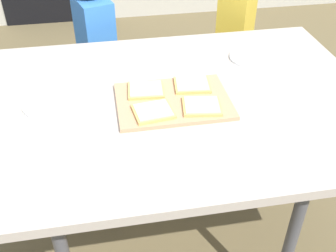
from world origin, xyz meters
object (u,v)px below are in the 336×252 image
(pizza_slice_near_left, at_px, (153,111))
(child_left, at_px, (97,51))
(pizza_slice_near_right, at_px, (202,106))
(dining_table, at_px, (164,112))
(cutting_board, at_px, (173,101))
(plate_white_right, at_px, (254,57))
(plate_white_left, at_px, (52,103))
(pizza_slice_far_left, at_px, (146,90))
(pizza_slice_far_right, at_px, (192,85))
(child_right, at_px, (235,36))

(pizza_slice_near_left, height_order, child_left, child_left)
(pizza_slice_near_right, bearing_deg, dining_table, 140.06)
(cutting_board, relative_size, plate_white_right, 1.94)
(plate_white_left, height_order, child_left, child_left)
(pizza_slice_near_right, distance_m, pizza_slice_far_left, 0.21)
(pizza_slice_far_right, bearing_deg, dining_table, -157.05)
(pizza_slice_near_left, relative_size, child_right, 0.12)
(pizza_slice_far_left, relative_size, plate_white_right, 0.67)
(plate_white_right, bearing_deg, pizza_slice_near_right, -132.54)
(child_left, bearing_deg, plate_white_right, -38.92)
(pizza_slice_far_left, distance_m, plate_white_right, 0.50)
(pizza_slice_near_right, bearing_deg, pizza_slice_near_left, -179.32)
(dining_table, relative_size, pizza_slice_near_right, 10.72)
(pizza_slice_near_left, xyz_separation_m, plate_white_left, (-0.32, 0.13, -0.02))
(child_left, bearing_deg, pizza_slice_far_right, -64.72)
(pizza_slice_far_right, distance_m, child_left, 0.78)
(child_right, bearing_deg, plate_white_right, -100.59)
(pizza_slice_near_left, bearing_deg, pizza_slice_far_right, 40.96)
(pizza_slice_far_left, bearing_deg, pizza_slice_far_right, 1.93)
(pizza_slice_near_left, bearing_deg, cutting_board, 40.83)
(cutting_board, height_order, pizza_slice_far_left, pizza_slice_far_left)
(dining_table, bearing_deg, plate_white_left, 174.50)
(cutting_board, height_order, pizza_slice_near_right, pizza_slice_near_right)
(dining_table, xyz_separation_m, cutting_board, (0.03, -0.03, 0.06))
(child_right, bearing_deg, pizza_slice_near_right, -115.35)
(pizza_slice_near_right, bearing_deg, child_right, 64.65)
(dining_table, height_order, plate_white_left, plate_white_left)
(pizza_slice_near_left, distance_m, child_right, 0.99)
(dining_table, distance_m, pizza_slice_far_right, 0.14)
(pizza_slice_far_left, distance_m, plate_white_left, 0.32)
(pizza_slice_near_left, relative_size, pizza_slice_far_left, 1.03)
(cutting_board, bearing_deg, pizza_slice_near_left, -139.17)
(pizza_slice_near_left, xyz_separation_m, pizza_slice_far_right, (0.16, 0.14, 0.00))
(dining_table, xyz_separation_m, pizza_slice_near_left, (-0.05, -0.09, 0.07))
(dining_table, relative_size, child_left, 1.38)
(dining_table, bearing_deg, plate_white_right, 29.83)
(pizza_slice_near_right, xyz_separation_m, pizza_slice_far_left, (-0.16, 0.13, 0.00))
(pizza_slice_near_right, xyz_separation_m, plate_white_left, (-0.48, 0.13, -0.02))
(dining_table, height_order, cutting_board, cutting_board)
(plate_white_left, xyz_separation_m, child_left, (0.16, 0.69, -0.16))
(pizza_slice_far_right, bearing_deg, pizza_slice_near_right, -89.49)
(plate_white_right, height_order, child_left, child_left)
(pizza_slice_near_right, height_order, plate_white_right, pizza_slice_near_right)
(cutting_board, distance_m, plate_white_left, 0.40)
(dining_table, height_order, pizza_slice_far_left, pizza_slice_far_left)
(plate_white_left, bearing_deg, cutting_board, -8.73)
(pizza_slice_near_left, bearing_deg, dining_table, 60.78)
(cutting_board, height_order, child_right, child_right)
(pizza_slice_far_right, distance_m, pizza_slice_far_left, 0.16)
(cutting_board, xyz_separation_m, pizza_slice_near_left, (-0.08, -0.07, 0.01))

